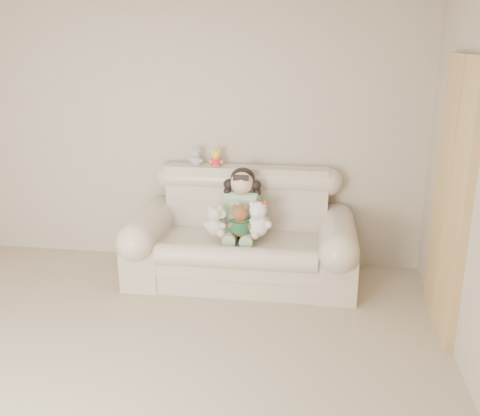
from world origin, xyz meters
The scene contains 10 objects.
floor centered at (0.00, 0.00, 0.00)m, with size 5.00×5.00×0.00m, color gray.
wall_back centered at (0.00, 2.50, 1.30)m, with size 4.50×4.50×0.00m, color tan.
sofa centered at (0.54, 2.00, 0.52)m, with size 2.10×0.95×1.03m, color beige, non-canonical shape.
door_panel centered at (2.22, 1.40, 1.05)m, with size 0.06×0.90×2.10m, color #AB8449.
seated_child centered at (0.54, 2.08, 0.75)m, with size 0.40×0.48×0.66m, color #2F7133, non-canonical shape.
brown_teddy centered at (0.55, 1.85, 0.68)m, with size 0.23×0.17×0.35m, color brown, non-canonical shape.
white_cat centered at (0.71, 1.88, 0.70)m, with size 0.25×0.19×0.39m, color white, non-canonical shape.
cream_teddy centered at (0.32, 1.85, 0.66)m, with size 0.21×0.16×0.32m, color beige, non-canonical shape.
yellow_mini_bear centered at (0.25, 2.34, 1.11)m, with size 0.13×0.10×0.21m, color yellow, non-canonical shape.
grey_mini_plush centered at (0.05, 2.35, 1.11)m, with size 0.13×0.10×0.21m, color #BBBAC2, non-canonical shape.
Camera 1 is at (1.19, -2.67, 2.20)m, focal length 40.40 mm.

